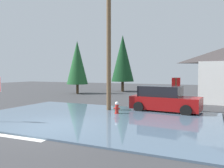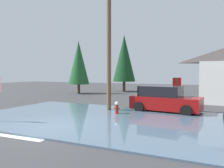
# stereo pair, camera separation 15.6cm
# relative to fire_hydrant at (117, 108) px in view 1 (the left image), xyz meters

# --- Properties ---
(ground_plane) EXTENTS (80.00, 80.00, 0.10)m
(ground_plane) POSITION_rel_fire_hydrant_xyz_m (-1.45, -3.99, -0.42)
(ground_plane) COLOR #38383A
(flood_puddle) EXTENTS (12.69, 8.27, 0.07)m
(flood_puddle) POSITION_rel_fire_hydrant_xyz_m (-0.83, -1.45, -0.34)
(flood_puddle) COLOR #4C6075
(flood_puddle) RESTS_ON ground
(lane_stop_bar) EXTENTS (4.14, 0.46, 0.01)m
(lane_stop_bar) POSITION_rel_fire_hydrant_xyz_m (-2.40, -5.80, -0.37)
(lane_stop_bar) COLOR silver
(lane_stop_bar) RESTS_ON ground
(fire_hydrant) EXTENTS (0.38, 0.33, 0.76)m
(fire_hydrant) POSITION_rel_fire_hydrant_xyz_m (0.00, 0.00, 0.00)
(fire_hydrant) COLOR #AD231E
(fire_hydrant) RESTS_ON ground
(utility_pole) EXTENTS (1.60, 0.28, 9.66)m
(utility_pole) POSITION_rel_fire_hydrant_xyz_m (-0.96, 0.95, 4.64)
(utility_pole) COLOR brown
(utility_pole) RESTS_ON ground
(stop_sign_far) EXTENTS (0.65, 0.41, 2.04)m
(stop_sign_far) POSITION_rel_fire_hydrant_xyz_m (2.30, 6.42, 1.08)
(stop_sign_far) COLOR #1E4C28
(stop_sign_far) RESTS_ON ground
(parked_car) EXTENTS (4.27, 2.27, 1.59)m
(parked_car) POSITION_rel_fire_hydrant_xyz_m (2.26, 2.12, 0.39)
(parked_car) COLOR maroon
(parked_car) RESTS_ON ground
(pine_tree_tall_left) EXTENTS (2.89, 2.89, 7.23)m
(pine_tree_tall_left) POSITION_rel_fire_hydrant_xyz_m (-5.73, 15.18, 3.88)
(pine_tree_tall_left) COLOR #4C3823
(pine_tree_tall_left) RESTS_ON ground
(pine_tree_mid_left) EXTENTS (2.43, 2.43, 6.08)m
(pine_tree_mid_left) POSITION_rel_fire_hydrant_xyz_m (-9.41, 10.28, 3.21)
(pine_tree_mid_left) COLOR #4C3823
(pine_tree_mid_left) RESTS_ON ground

